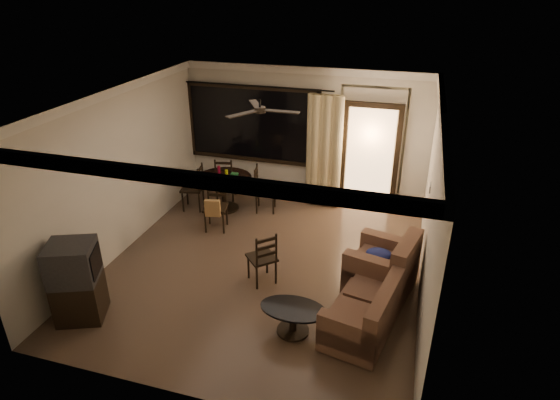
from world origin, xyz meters
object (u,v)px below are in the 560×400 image
(tv_cabinet, at_px, (77,281))
(side_chair, at_px, (262,267))
(coffee_table, at_px, (293,316))
(armchair, at_px, (385,268))
(dining_chair_south, at_px, (216,214))
(dining_chair_west, at_px, (194,196))
(dining_chair_east, at_px, (265,198))
(dining_chair_north, at_px, (226,186))
(dining_table, at_px, (224,184))
(sofa, at_px, (368,311))

(tv_cabinet, height_order, side_chair, tv_cabinet)
(coffee_table, bearing_deg, armchair, 50.37)
(dining_chair_south, distance_m, armchair, 3.37)
(armchair, distance_m, side_chair, 1.87)
(dining_chair_west, relative_size, dining_chair_east, 1.00)
(dining_chair_west, xyz_separation_m, side_chair, (2.16, -2.02, -0.01))
(dining_chair_east, relative_size, dining_chair_north, 1.00)
(dining_table, height_order, tv_cabinet, tv_cabinet)
(armchair, bearing_deg, sofa, -83.99)
(dining_chair_north, distance_m, sofa, 4.76)
(dining_chair_east, bearing_deg, armchair, -140.20)
(dining_chair_north, height_order, armchair, dining_chair_north)
(dining_chair_north, bearing_deg, dining_table, 97.20)
(dining_chair_east, height_order, coffee_table, dining_chair_east)
(dining_chair_south, xyz_separation_m, coffee_table, (2.13, -2.34, -0.04))
(dining_chair_north, bearing_deg, coffee_table, 112.31)
(dining_chair_north, bearing_deg, side_chair, 110.87)
(dining_table, bearing_deg, dining_chair_south, -78.38)
(dining_chair_south, xyz_separation_m, side_chair, (1.37, -1.35, -0.04))
(dining_table, distance_m, sofa, 4.33)
(dining_chair_west, distance_m, dining_chair_north, 0.79)
(dining_chair_south, relative_size, dining_chair_north, 1.00)
(dining_chair_west, height_order, dining_chair_south, same)
(dining_chair_east, bearing_deg, dining_table, 89.91)
(dining_chair_south, height_order, side_chair, dining_chair_south)
(dining_chair_east, distance_m, side_chair, 2.47)
(tv_cabinet, bearing_deg, armchair, 2.57)
(dining_chair_south, bearing_deg, dining_chair_west, 127.90)
(dining_table, height_order, dining_chair_west, dining_chair_west)
(dining_table, xyz_separation_m, dining_chair_west, (-0.61, -0.17, -0.27))
(dining_chair_west, relative_size, dining_chair_north, 1.00)
(coffee_table, bearing_deg, dining_chair_north, 124.05)
(dining_table, xyz_separation_m, sofa, (3.25, -2.85, -0.25))
(side_chair, bearing_deg, dining_chair_east, -116.04)
(dining_chair_east, height_order, side_chair, dining_chair_east)
(dining_table, relative_size, tv_cabinet, 0.96)
(dining_table, xyz_separation_m, tv_cabinet, (-0.62, -3.71, 0.03))
(dining_table, distance_m, tv_cabinet, 3.76)
(dining_chair_west, distance_m, armchair, 4.35)
(coffee_table, bearing_deg, dining_chair_south, 132.37)
(coffee_table, bearing_deg, dining_table, 125.94)
(dining_chair_north, bearing_deg, sofa, 124.03)
(dining_chair_east, xyz_separation_m, dining_chair_north, (-0.98, 0.30, 0.00))
(dining_table, bearing_deg, dining_chair_west, -164.38)
(dining_table, bearing_deg, dining_chair_east, 11.65)
(dining_chair_east, distance_m, sofa, 3.88)
(dining_chair_north, bearing_deg, tv_cabinet, 71.94)
(dining_chair_east, distance_m, dining_chair_north, 1.02)
(dining_chair_west, xyz_separation_m, sofa, (3.86, -2.68, 0.02))
(dining_table, xyz_separation_m, dining_chair_south, (0.17, -0.84, -0.25))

